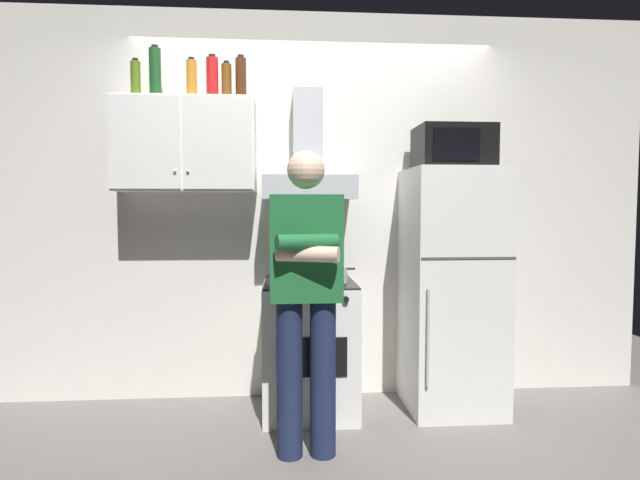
# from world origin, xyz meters

# --- Properties ---
(ground_plane) EXTENTS (7.00, 7.00, 0.00)m
(ground_plane) POSITION_xyz_m (0.00, 0.00, 0.00)
(ground_plane) COLOR slate
(back_wall_tiled) EXTENTS (4.80, 0.10, 2.70)m
(back_wall_tiled) POSITION_xyz_m (0.00, 0.60, 1.35)
(back_wall_tiled) COLOR silver
(back_wall_tiled) RESTS_ON ground_plane
(upper_cabinet) EXTENTS (0.90, 0.37, 0.60)m
(upper_cabinet) POSITION_xyz_m (-0.85, 0.37, 1.75)
(upper_cabinet) COLOR white
(stove_oven) EXTENTS (0.60, 0.62, 0.87)m
(stove_oven) POSITION_xyz_m (-0.05, 0.25, 0.43)
(stove_oven) COLOR white
(stove_oven) RESTS_ON ground_plane
(range_hood) EXTENTS (0.60, 0.44, 0.75)m
(range_hood) POSITION_xyz_m (-0.05, 0.38, 1.60)
(range_hood) COLOR #B7BABF
(refrigerator) EXTENTS (0.60, 0.62, 1.60)m
(refrigerator) POSITION_xyz_m (0.90, 0.25, 0.80)
(refrigerator) COLOR white
(refrigerator) RESTS_ON ground_plane
(microwave) EXTENTS (0.48, 0.37, 0.28)m
(microwave) POSITION_xyz_m (0.90, 0.27, 1.74)
(microwave) COLOR black
(microwave) RESTS_ON refrigerator
(person_standing) EXTENTS (0.38, 0.33, 1.64)m
(person_standing) POSITION_xyz_m (-0.10, -0.36, 0.90)
(person_standing) COLOR #192342
(person_standing) RESTS_ON ground_plane
(cooking_pot) EXTENTS (0.30, 0.20, 0.10)m
(cooking_pot) POSITION_xyz_m (0.08, 0.13, 0.92)
(cooking_pot) COLOR #B7BABF
(cooking_pot) RESTS_ON stove_oven
(bottle_wine_green) EXTENTS (0.08, 0.08, 0.34)m
(bottle_wine_green) POSITION_xyz_m (-1.04, 0.38, 2.21)
(bottle_wine_green) COLOR #19471E
(bottle_wine_green) RESTS_ON upper_cabinet
(bottle_soda_red) EXTENTS (0.08, 0.08, 0.28)m
(bottle_soda_red) POSITION_xyz_m (-0.67, 0.35, 2.18)
(bottle_soda_red) COLOR red
(bottle_soda_red) RESTS_ON upper_cabinet
(bottle_olive_oil) EXTENTS (0.06, 0.06, 0.25)m
(bottle_olive_oil) POSITION_xyz_m (-1.16, 0.35, 2.17)
(bottle_olive_oil) COLOR #4C6B19
(bottle_olive_oil) RESTS_ON upper_cabinet
(bottle_liquor_amber) EXTENTS (0.07, 0.07, 0.28)m
(bottle_liquor_amber) POSITION_xyz_m (-0.82, 0.42, 2.18)
(bottle_liquor_amber) COLOR #B7721E
(bottle_liquor_amber) RESTS_ON upper_cabinet
(bottle_beer_brown) EXTENTS (0.07, 0.07, 0.25)m
(bottle_beer_brown) POSITION_xyz_m (-0.58, 0.37, 2.17)
(bottle_beer_brown) COLOR brown
(bottle_beer_brown) RESTS_ON upper_cabinet
(bottle_rum_dark) EXTENTS (0.07, 0.07, 0.28)m
(bottle_rum_dark) POSITION_xyz_m (-0.49, 0.35, 2.18)
(bottle_rum_dark) COLOR #47230F
(bottle_rum_dark) RESTS_ON upper_cabinet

